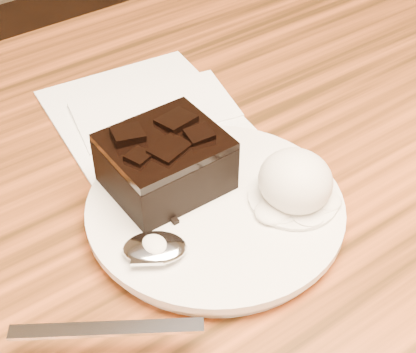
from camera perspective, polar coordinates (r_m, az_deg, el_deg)
plate at (r=0.53m, az=0.63°, el=-3.09°), size 0.21×0.21×0.02m
brownie at (r=0.53m, az=-3.78°, el=1.02°), size 0.09×0.08×0.04m
ice_cream_scoop at (r=0.52m, az=7.72°, el=-0.40°), size 0.06×0.06×0.05m
melt_puddle at (r=0.53m, az=7.54°, el=-1.91°), size 0.07×0.07×0.00m
spoon at (r=0.49m, az=-4.70°, el=-6.44°), size 0.18×0.14×0.01m
napkin at (r=0.66m, az=-5.91°, el=5.84°), size 0.19×0.19×0.01m
crumb_a at (r=0.51m, az=-2.94°, el=-3.92°), size 0.01×0.01×0.00m
crumb_b at (r=0.55m, az=5.96°, el=-0.14°), size 0.01×0.01×0.00m
crumb_c at (r=0.56m, az=5.56°, el=0.63°), size 0.01×0.01×0.00m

